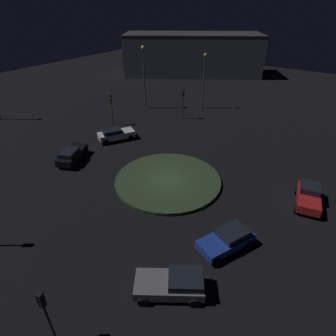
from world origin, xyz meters
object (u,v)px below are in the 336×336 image
car_blue (227,239)px  traffic_light_northwest (183,98)px  car_white (115,134)px  store_building (193,54)px  streetlamp_north (204,75)px  streetlamp_northwest (144,67)px  car_grey (173,284)px  traffic_light_northwest_near (111,104)px  traffic_light_south (45,308)px  car_red (309,196)px  car_black (72,155)px

car_blue → traffic_light_northwest: 24.95m
car_white → store_building: (-9.71, 36.05, 3.53)m
car_blue → streetlamp_north: bearing=-123.9°
car_white → streetlamp_northwest: size_ratio=0.50×
streetlamp_northwest → car_white: bearing=-69.7°
car_grey → traffic_light_northwest_near: traffic_light_northwest_near is taller
car_grey → traffic_light_northwest: (-14.32, 24.51, 2.30)m
traffic_light_south → streetlamp_north: size_ratio=0.46×
car_blue → car_red: bearing=-179.5°
car_white → traffic_light_northwest: 11.51m
car_red → car_blue: (-3.77, -8.42, -0.09)m
car_red → car_blue: car_red is taller
car_blue → traffic_light_south: (-4.78, -10.85, 2.02)m
traffic_light_northwest → streetlamp_northwest: streetlamp_northwest is taller
streetlamp_northwest → car_black: bearing=-77.5°
car_white → car_grey: bearing=-97.4°
traffic_light_south → streetlamp_northwest: size_ratio=0.41×
car_white → car_black: size_ratio=1.00×
car_red → car_grey: (-5.00, -13.57, -0.07)m
traffic_light_northwest_near → streetlamp_northwest: (-0.63, 8.11, 3.33)m
traffic_light_south → streetlamp_north: (-10.48, 35.81, 2.54)m
car_grey → traffic_light_northwest: traffic_light_northwest is taller
car_red → streetlamp_north: streetlamp_north is taller
streetlamp_north → store_building: (-13.16, 19.64, -0.97)m
traffic_light_south → store_building: bearing=10.9°
car_blue → store_building: (-28.42, 44.59, 3.59)m
car_grey → streetlamp_north: size_ratio=0.53×
car_grey → store_building: size_ratio=0.14×
store_building → traffic_light_south: bearing=81.3°
car_grey → car_blue: 5.29m
traffic_light_northwest → store_building: store_building is taller
traffic_light_northwest → streetlamp_north: 6.02m
car_red → car_black: car_red is taller
car_red → traffic_light_northwest_near: size_ratio=0.98×
car_black → car_blue: 19.09m
car_grey → streetlamp_northwest: 33.74m
car_white → car_blue: 20.57m
car_grey → traffic_light_northwest: 28.48m
car_black → car_blue: size_ratio=1.06×
car_red → streetlamp_northwest: (-26.74, 11.62, 5.53)m
traffic_light_northwest → streetlamp_north: bearing=150.5°
traffic_light_northwest_near → car_red: bearing=19.8°
traffic_light_northwest_near → store_building: bearing=128.0°
traffic_light_northwest → traffic_light_south: bearing=-7.0°
car_white → car_red: bearing=-59.7°
traffic_light_northwest_near → store_building: size_ratio=0.14×
car_red → streetlamp_northwest: 29.68m
streetlamp_northwest → streetlamp_north: (7.71, 4.91, -1.06)m
traffic_light_south → streetlamp_northwest: streetlamp_northwest is taller
store_building → traffic_light_northwest_near: bearing=68.8°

